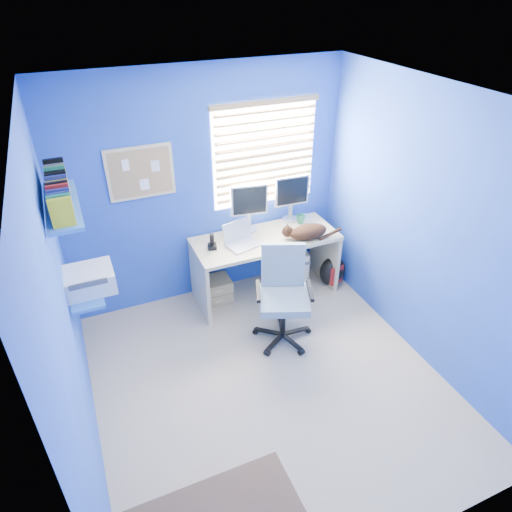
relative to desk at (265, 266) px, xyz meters
name	(u,v)px	position (x,y,z in m)	size (l,w,h in m)	color
floor	(269,382)	(-0.52, -1.26, -0.37)	(3.00, 3.20, 0.00)	#C1AD90
ceiling	(275,102)	(-0.52, -1.26, 2.13)	(3.00, 3.20, 0.00)	white
wall_back	(207,190)	(-0.52, 0.34, 0.88)	(3.00, 0.01, 2.50)	#2547A1
wall_front	(407,435)	(-0.52, -2.86, 0.88)	(3.00, 0.01, 2.50)	#2547A1
wall_left	(65,319)	(-2.02, -1.26, 0.88)	(0.01, 3.20, 2.50)	#2547A1
wall_right	(426,231)	(0.98, -1.26, 0.88)	(0.01, 3.20, 2.50)	#2547A1
desk	(265,266)	(0.00, 0.00, 0.00)	(1.58, 0.65, 0.74)	#D1BC84
laptop	(243,236)	(-0.28, -0.06, 0.48)	(0.33, 0.26, 0.22)	silver
monitor_left	(249,208)	(-0.10, 0.23, 0.64)	(0.40, 0.12, 0.54)	silver
monitor_right	(291,198)	(0.43, 0.26, 0.64)	(0.40, 0.12, 0.54)	silver
phone	(212,241)	(-0.60, 0.02, 0.45)	(0.09, 0.11, 0.17)	black
mug	(301,219)	(0.50, 0.14, 0.42)	(0.10, 0.09, 0.10)	#176440
cd_spindle	(305,219)	(0.56, 0.16, 0.41)	(0.13, 0.13, 0.07)	silver
cat	(308,232)	(0.42, -0.19, 0.45)	(0.43, 0.22, 0.15)	black
tower_pc	(295,263)	(0.45, 0.11, -0.14)	(0.19, 0.44, 0.45)	beige
drawer_boxes	(215,289)	(-0.57, 0.11, -0.23)	(0.35, 0.28, 0.27)	tan
yellow_book	(292,282)	(0.31, -0.09, -0.25)	(0.03, 0.17, 0.24)	yellow
backpack	(332,271)	(0.80, -0.16, -0.18)	(0.32, 0.24, 0.37)	black
office_chair	(283,307)	(-0.14, -0.73, 0.00)	(0.74, 0.74, 0.98)	black
window_blinds	(265,154)	(0.13, 0.31, 1.18)	(1.15, 0.05, 1.10)	white
corkboard	(141,173)	(-1.17, 0.33, 1.18)	(0.64, 0.02, 0.52)	#D1BC84
wall_shelves	(73,238)	(-1.88, -0.51, 1.06)	(0.42, 0.90, 1.05)	#3573CC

